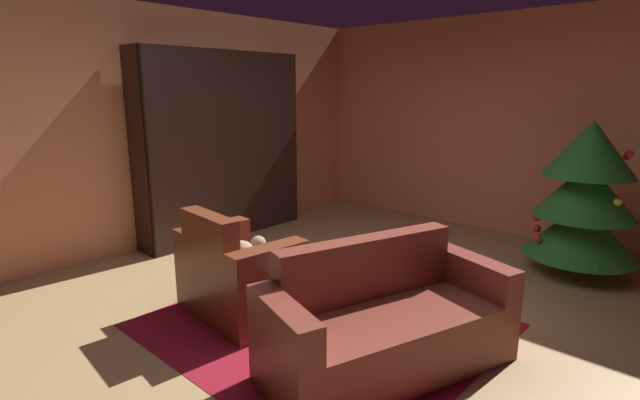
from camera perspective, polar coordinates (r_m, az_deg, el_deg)
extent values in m
plane|color=tan|center=(4.16, 1.50, -12.78)|extent=(7.61, 7.61, 0.00)
cube|color=#D88153|center=(6.52, 20.58, 8.32)|extent=(5.41, 0.06, 2.73)
cube|color=#D88153|center=(5.87, -18.74, 8.02)|extent=(0.06, 6.46, 2.73)
cube|color=maroon|center=(3.88, 0.28, -14.68)|extent=(2.41, 2.22, 0.01)
cube|color=black|center=(5.91, -10.54, 6.23)|extent=(0.03, 2.20, 2.26)
cube|color=black|center=(6.75, -4.08, 7.25)|extent=(0.39, 0.02, 2.26)
cube|color=black|center=(5.50, -20.80, 5.10)|extent=(0.39, 0.03, 2.26)
cube|color=black|center=(6.28, -11.13, -3.82)|extent=(0.37, 2.15, 0.03)
cube|color=black|center=(6.19, -11.28, -0.52)|extent=(0.37, 2.15, 0.03)
cube|color=black|center=(6.11, -11.44, 2.88)|extent=(0.37, 2.15, 0.02)
cube|color=black|center=(6.06, -11.60, 6.35)|extent=(0.37, 2.15, 0.02)
cube|color=black|center=(6.03, -11.76, 9.87)|extent=(0.37, 2.15, 0.02)
cube|color=black|center=(6.02, -11.93, 13.40)|extent=(0.37, 2.15, 0.02)
cube|color=black|center=(6.03, -12.10, 16.94)|extent=(0.37, 2.15, 0.03)
cube|color=black|center=(6.24, -12.24, 2.48)|extent=(0.05, 0.95, 0.60)
cube|color=black|center=(6.22, -12.11, 2.45)|extent=(0.03, 0.98, 0.63)
cube|color=gold|center=(6.93, -4.97, -0.66)|extent=(0.18, 0.04, 0.29)
cube|color=purple|center=(6.90, -5.14, -1.11)|extent=(0.22, 0.04, 0.20)
cube|color=gold|center=(6.84, -5.17, -1.05)|extent=(0.29, 0.03, 0.25)
cube|color=#7F5A9A|center=(6.84, -5.69, -0.88)|extent=(0.20, 0.05, 0.29)
cube|color=#96479C|center=(6.78, -5.83, -0.93)|extent=(0.27, 0.04, 0.31)
cube|color=red|center=(6.78, -6.31, -0.88)|extent=(0.19, 0.04, 0.32)
cube|color=navy|center=(6.75, -4.92, 8.26)|extent=(0.22, 0.04, 0.22)
cube|color=#B13B29|center=(6.73, -5.28, 8.66)|extent=(0.20, 0.03, 0.32)
cube|color=#4F2D35|center=(6.69, -5.54, 8.59)|extent=(0.22, 0.05, 0.31)
cube|color=tan|center=(6.63, -5.71, 8.28)|extent=(0.28, 0.05, 0.24)
cube|color=teal|center=(6.63, -6.30, 8.21)|extent=(0.19, 0.04, 0.23)
cube|color=#4F2432|center=(6.56, -6.35, 8.34)|extent=(0.28, 0.03, 0.27)
cube|color=#206795|center=(6.54, -6.61, 8.02)|extent=(0.29, 0.04, 0.21)
cube|color=#55262D|center=(6.55, -7.21, 7.98)|extent=(0.18, 0.03, 0.20)
cube|color=#1B6389|center=(6.51, -7.38, 8.18)|extent=(0.21, 0.04, 0.25)
cube|color=#ACAE84|center=(6.70, -4.87, 11.52)|extent=(0.28, 0.04, 0.24)
cube|color=#ABB296|center=(6.68, -5.16, 11.34)|extent=(0.27, 0.03, 0.20)
cube|color=orange|center=(6.67, -5.59, 11.50)|extent=(0.22, 0.05, 0.24)
cube|color=#1B6996|center=(6.64, -5.98, 11.33)|extent=(0.20, 0.04, 0.21)
cube|color=purple|center=(6.60, -6.07, 11.65)|extent=(0.25, 0.03, 0.28)
cube|color=#422425|center=(6.56, -6.30, 11.53)|extent=(0.28, 0.04, 0.26)
cube|color=#42743B|center=(6.74, -4.95, 14.69)|extent=(0.22, 0.04, 0.24)
cube|color=teal|center=(6.73, -5.29, 14.74)|extent=(0.19, 0.03, 0.25)
cube|color=#B5999B|center=(6.66, -5.29, 14.58)|extent=(0.29, 0.04, 0.21)
cube|color=gold|center=(6.66, -5.89, 14.90)|extent=(0.20, 0.04, 0.29)
cube|color=#164A8E|center=(6.60, -5.96, 14.85)|extent=(0.28, 0.03, 0.27)
cube|color=orange|center=(6.60, -6.40, 14.77)|extent=(0.22, 0.03, 0.26)
cube|color=#117B86|center=(6.55, -6.47, 14.75)|extent=(0.28, 0.03, 0.25)
cube|color=brown|center=(4.06, -9.47, -10.41)|extent=(0.71, 0.72, 0.41)
cube|color=brown|center=(3.78, -13.01, -5.14)|extent=(0.66, 0.21, 0.48)
cube|color=brown|center=(3.69, -6.06, -10.54)|extent=(0.24, 0.67, 0.68)
cube|color=brown|center=(4.34, -12.47, -7.09)|extent=(0.24, 0.67, 0.68)
ellipsoid|color=#A08462|center=(4.02, -9.20, -6.08)|extent=(0.30, 0.21, 0.18)
sphere|color=#A08462|center=(4.03, -7.36, -5.15)|extent=(0.13, 0.13, 0.13)
cube|color=maroon|center=(3.30, 8.16, -16.24)|extent=(1.09, 1.50, 0.41)
cube|color=maroon|center=(3.32, 5.49, -8.00)|extent=(0.57, 1.33, 0.43)
cube|color=maroon|center=(2.90, -4.37, -17.96)|extent=(0.72, 0.37, 0.64)
cube|color=maroon|center=(3.72, 17.72, -11.24)|extent=(0.72, 0.37, 0.64)
cylinder|color=black|center=(3.70, 5.68, -13.03)|extent=(0.04, 0.04, 0.38)
cylinder|color=black|center=(3.98, 3.89, -10.99)|extent=(0.04, 0.04, 0.38)
cylinder|color=black|center=(3.74, 0.30, -12.60)|extent=(0.04, 0.04, 0.38)
cylinder|color=silver|center=(3.72, 3.26, -9.39)|extent=(0.73, 0.73, 0.02)
cube|color=#B73C1C|center=(3.72, 4.08, -9.05)|extent=(0.22, 0.12, 0.03)
cube|color=#357B50|center=(3.69, 4.08, -8.82)|extent=(0.17, 0.17, 0.02)
cube|color=gold|center=(3.68, 4.14, -8.49)|extent=(0.19, 0.17, 0.03)
cube|color=red|center=(3.68, 4.10, -8.11)|extent=(0.23, 0.20, 0.02)
cylinder|color=navy|center=(3.60, 6.05, -8.67)|extent=(0.08, 0.08, 0.16)
cylinder|color=navy|center=(3.56, 6.09, -7.00)|extent=(0.03, 0.03, 0.06)
cylinder|color=brown|center=(5.53, 28.23, -6.69)|extent=(0.08, 0.08, 0.18)
cone|color=#276C27|center=(5.43, 28.64, -3.11)|extent=(1.06, 1.06, 0.54)
cone|color=#276C27|center=(5.34, 29.11, 1.07)|extent=(0.94, 0.94, 0.54)
cone|color=#276C27|center=(5.28, 29.59, 5.36)|extent=(0.83, 0.83, 0.54)
sphere|color=red|center=(5.25, 24.47, -4.18)|extent=(0.08, 0.08, 0.08)
sphere|color=yellow|center=(5.08, 31.94, -0.22)|extent=(0.07, 0.07, 0.07)
sphere|color=red|center=(5.27, 24.36, -1.92)|extent=(0.08, 0.08, 0.08)
sphere|color=red|center=(5.39, 32.94, 4.60)|extent=(0.08, 0.08, 0.08)
sphere|color=red|center=(5.60, 24.46, -3.12)|extent=(0.08, 0.08, 0.08)
sphere|color=red|center=(5.43, 32.76, 4.39)|extent=(0.07, 0.07, 0.07)
sphere|color=blue|center=(5.62, 30.42, 4.28)|extent=(0.07, 0.07, 0.07)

